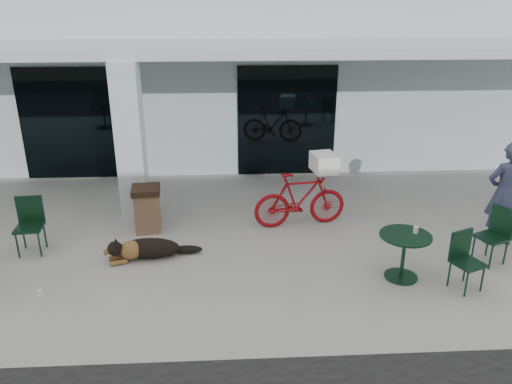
{
  "coord_description": "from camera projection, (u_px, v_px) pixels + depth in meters",
  "views": [
    {
      "loc": [
        0.38,
        -6.99,
        4.18
      ],
      "look_at": [
        0.83,
        1.14,
        1.0
      ],
      "focal_mm": 35.0,
      "sensor_mm": 36.0,
      "label": 1
    }
  ],
  "objects": [
    {
      "name": "cafe_chair_far_a",
      "position": [
        468.0,
        262.0,
        7.51
      ],
      "size": [
        0.56,
        0.58,
        0.91
      ],
      "primitive_type": null,
      "rotation": [
        0.0,
        0.0,
        0.4
      ],
      "color": "#133621",
      "rests_on": "ground"
    },
    {
      "name": "ground",
      "position": [
        208.0,
        277.0,
        8.0
      ],
      "size": [
        80.0,
        80.0,
        0.0
      ],
      "primitive_type": "plane",
      "color": "#AFADA5",
      "rests_on": "ground"
    },
    {
      "name": "cup_near_dog",
      "position": [
        40.0,
        293.0,
        7.46
      ],
      "size": [
        0.1,
        0.1,
        0.11
      ],
      "primitive_type": "cylinder",
      "rotation": [
        0.0,
        0.0,
        -0.23
      ],
      "color": "white",
      "rests_on": "ground"
    },
    {
      "name": "column",
      "position": [
        131.0,
        145.0,
        9.5
      ],
      "size": [
        0.5,
        0.5,
        3.12
      ],
      "primitive_type": "cube",
      "color": "silver",
      "rests_on": "ground"
    },
    {
      "name": "trash_receptacle",
      "position": [
        147.0,
        209.0,
        9.45
      ],
      "size": [
        0.57,
        0.57,
        0.89
      ],
      "primitive_type": null,
      "rotation": [
        0.0,
        0.0,
        0.1
      ],
      "color": "brown",
      "rests_on": "ground"
    },
    {
      "name": "building",
      "position": [
        215.0,
        66.0,
        15.09
      ],
      "size": [
        22.0,
        7.0,
        4.5
      ],
      "primitive_type": "cube",
      "color": "silver",
      "rests_on": "ground"
    },
    {
      "name": "laundry_basket",
      "position": [
        324.0,
        163.0,
        9.46
      ],
      "size": [
        0.51,
        0.63,
        0.34
      ],
      "primitive_type": "cube",
      "rotation": [
        0.0,
        0.0,
        1.73
      ],
      "color": "white",
      "rests_on": "bicycle"
    },
    {
      "name": "cup_on_table",
      "position": [
        416.0,
        230.0,
        7.76
      ],
      "size": [
        0.1,
        0.1,
        0.11
      ],
      "primitive_type": "cylinder",
      "rotation": [
        0.0,
        0.0,
        -0.28
      ],
      "color": "white",
      "rests_on": "cafe_table_far"
    },
    {
      "name": "storefront_glass_left",
      "position": [
        80.0,
        124.0,
        11.98
      ],
      "size": [
        2.8,
        0.06,
        2.7
      ],
      "primitive_type": "cube",
      "color": "black",
      "rests_on": "ground"
    },
    {
      "name": "person",
      "position": [
        505.0,
        194.0,
        8.77
      ],
      "size": [
        0.71,
        0.47,
        1.91
      ],
      "primitive_type": "imported",
      "rotation": [
        0.0,
        0.0,
        3.16
      ],
      "color": "#383D5E",
      "rests_on": "ground"
    },
    {
      "name": "overhang",
      "position": [
        209.0,
        49.0,
        10.18
      ],
      "size": [
        22.0,
        2.8,
        0.18
      ],
      "primitive_type": "cube",
      "color": "silver",
      "rests_on": "column"
    },
    {
      "name": "bicycle",
      "position": [
        300.0,
        199.0,
        9.63
      ],
      "size": [
        1.88,
        0.79,
        1.09
      ],
      "primitive_type": "imported",
      "rotation": [
        0.0,
        0.0,
        1.73
      ],
      "color": "#A10D14",
      "rests_on": "ground"
    },
    {
      "name": "cafe_chair_far_b",
      "position": [
        492.0,
        236.0,
        8.28
      ],
      "size": [
        0.61,
        0.59,
        0.96
      ],
      "primitive_type": null,
      "rotation": [
        0.0,
        0.0,
        -1.15
      ],
      "color": "#133621",
      "rests_on": "ground"
    },
    {
      "name": "storefront_glass_right",
      "position": [
        287.0,
        121.0,
        12.24
      ],
      "size": [
        2.4,
        0.06,
        2.7
      ],
      "primitive_type": "cube",
      "color": "black",
      "rests_on": "ground"
    },
    {
      "name": "cafe_table_far",
      "position": [
        403.0,
        256.0,
        7.85
      ],
      "size": [
        1.0,
        1.0,
        0.76
      ],
      "primitive_type": null,
      "rotation": [
        0.0,
        0.0,
        -0.28
      ],
      "color": "#133621",
      "rests_on": "ground"
    },
    {
      "name": "dog",
      "position": [
        149.0,
        247.0,
        8.53
      ],
      "size": [
        1.28,
        0.74,
        0.4
      ],
      "primitive_type": null,
      "rotation": [
        0.0,
        0.0,
        0.3
      ],
      "color": "black",
      "rests_on": "ground"
    },
    {
      "name": "cafe_chair_near",
      "position": [
        29.0,
        227.0,
        8.59
      ],
      "size": [
        0.48,
        0.52,
        0.99
      ],
      "primitive_type": null,
      "rotation": [
        0.0,
        0.0,
        0.08
      ],
      "color": "#133621",
      "rests_on": "ground"
    }
  ]
}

